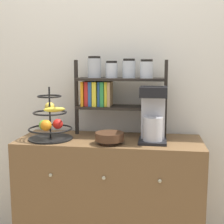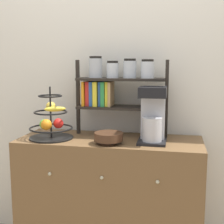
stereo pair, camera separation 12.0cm
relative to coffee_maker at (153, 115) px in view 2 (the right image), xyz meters
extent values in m
cube|color=silver|center=(-0.30, 0.31, 0.21)|extent=(7.00, 0.05, 2.60)
cube|color=brown|center=(-0.30, 0.03, -0.64)|extent=(1.30, 0.48, 0.90)
sphere|color=#B2AD8C|center=(-0.66, -0.22, -0.38)|extent=(0.02, 0.02, 0.02)
sphere|color=#B2AD8C|center=(-0.30, -0.22, -0.38)|extent=(0.02, 0.02, 0.02)
sphere|color=#B2AD8C|center=(0.05, -0.22, -0.38)|extent=(0.02, 0.02, 0.02)
cube|color=black|center=(0.00, -0.02, -0.18)|extent=(0.19, 0.21, 0.02)
cube|color=#B7B7BC|center=(0.00, 0.04, 0.01)|extent=(0.16, 0.08, 0.36)
cylinder|color=#B7B7BC|center=(0.00, -0.04, -0.09)|extent=(0.13, 0.13, 0.16)
cube|color=black|center=(0.00, -0.03, 0.16)|extent=(0.18, 0.17, 0.07)
cylinder|color=black|center=(-0.72, -0.03, -0.18)|extent=(0.31, 0.31, 0.01)
cylinder|color=black|center=(-0.72, -0.03, 0.00)|extent=(0.01, 0.01, 0.36)
torus|color=black|center=(-0.72, -0.03, -0.11)|extent=(0.31, 0.31, 0.01)
torus|color=black|center=(-0.72, -0.03, 0.00)|extent=(0.24, 0.24, 0.01)
torus|color=black|center=(-0.72, -0.03, 0.12)|extent=(0.17, 0.17, 0.01)
sphere|color=red|center=(-0.66, -0.03, -0.08)|extent=(0.07, 0.07, 0.07)
sphere|color=#6BAD33|center=(-0.74, -0.08, -0.08)|extent=(0.07, 0.07, 0.07)
sphere|color=orange|center=(-0.72, -0.10, -0.07)|extent=(0.08, 0.08, 0.08)
ellipsoid|color=yellow|center=(-0.69, -0.03, 0.03)|extent=(0.15, 0.10, 0.04)
sphere|color=gold|center=(-0.73, 0.00, 0.04)|extent=(0.07, 0.07, 0.07)
cylinder|color=#422819|center=(-0.28, -0.10, -0.18)|extent=(0.11, 0.11, 0.02)
cylinder|color=#422819|center=(-0.28, -0.10, -0.14)|extent=(0.19, 0.19, 0.05)
cube|color=black|center=(-0.57, 0.16, 0.09)|extent=(0.02, 0.02, 0.56)
cube|color=black|center=(0.08, 0.16, 0.09)|extent=(0.02, 0.02, 0.56)
cube|color=black|center=(-0.25, 0.16, 0.02)|extent=(0.63, 0.20, 0.02)
cube|color=black|center=(-0.25, 0.16, 0.23)|extent=(0.63, 0.20, 0.02)
cube|color=orange|center=(-0.52, 0.16, 0.12)|extent=(0.02, 0.16, 0.18)
cube|color=red|center=(-0.49, 0.16, 0.12)|extent=(0.03, 0.12, 0.18)
cube|color=#2D599E|center=(-0.46, 0.16, 0.12)|extent=(0.02, 0.14, 0.18)
cube|color=yellow|center=(-0.43, 0.16, 0.12)|extent=(0.03, 0.16, 0.18)
cube|color=#2D599E|center=(-0.40, 0.16, 0.12)|extent=(0.02, 0.13, 0.18)
cube|color=#2D8C47|center=(-0.37, 0.16, 0.12)|extent=(0.03, 0.15, 0.18)
cube|color=yellow|center=(-0.34, 0.16, 0.12)|extent=(0.02, 0.13, 0.18)
cube|color=tan|center=(-0.32, 0.16, 0.12)|extent=(0.02, 0.16, 0.18)
cylinder|color=#ADB2B7|center=(-0.44, 0.16, 0.31)|extent=(0.10, 0.10, 0.14)
cylinder|color=black|center=(-0.44, 0.16, 0.39)|extent=(0.09, 0.09, 0.02)
cylinder|color=silver|center=(-0.31, 0.16, 0.29)|extent=(0.09, 0.09, 0.11)
cylinder|color=black|center=(-0.31, 0.16, 0.35)|extent=(0.08, 0.08, 0.02)
cylinder|color=silver|center=(-0.18, 0.16, 0.30)|extent=(0.09, 0.09, 0.12)
cylinder|color=black|center=(-0.18, 0.16, 0.37)|extent=(0.08, 0.08, 0.02)
cylinder|color=silver|center=(-0.05, 0.16, 0.30)|extent=(0.10, 0.10, 0.12)
cylinder|color=black|center=(-0.05, 0.16, 0.37)|extent=(0.09, 0.09, 0.02)
camera|label=1|loc=(0.03, -2.10, 0.34)|focal=50.00mm
camera|label=2|loc=(0.15, -2.08, 0.34)|focal=50.00mm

